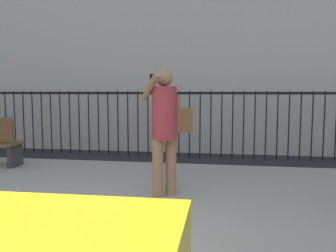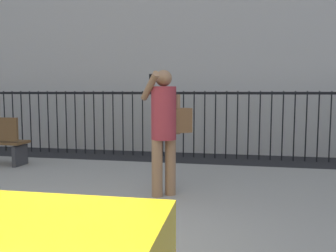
% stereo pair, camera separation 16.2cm
% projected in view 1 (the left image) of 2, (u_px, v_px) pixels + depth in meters
% --- Properties ---
extents(sidewalk, '(28.00, 4.40, 0.15)m').
position_uv_depth(sidewalk, '(118.00, 198.00, 5.01)').
color(sidewalk, gray).
rests_on(sidewalk, ground).
extents(iron_fence, '(12.03, 0.04, 1.60)m').
position_uv_depth(iron_fence, '(163.00, 115.00, 8.55)').
color(iron_fence, black).
rests_on(iron_fence, ground).
extents(pedestrian_on_phone, '(0.72, 0.64, 1.73)m').
position_uv_depth(pedestrian_on_phone, '(166.00, 123.00, 4.79)').
color(pedestrian_on_phone, '#936B4C').
rests_on(pedestrian_on_phone, sidewalk).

